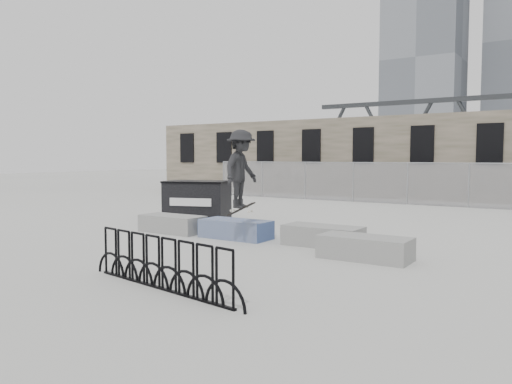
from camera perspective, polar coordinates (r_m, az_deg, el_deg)
ground at (r=13.55m, az=1.60°, el=-5.61°), size 120.00×120.00×0.00m
stone_wall at (r=28.49m, az=19.09°, el=3.77°), size 36.00×2.58×4.50m
chainlink_fence at (r=24.91m, az=16.90°, el=1.00°), size 22.06×0.06×2.02m
planter_far_left at (r=15.25m, az=-9.55°, el=-3.53°), size 2.00×0.90×0.52m
planter_center_left at (r=13.95m, az=-2.33°, el=-4.17°), size 2.00×0.90×0.52m
planter_center_right at (r=12.87m, az=7.65°, el=-4.90°), size 2.00×0.90×0.52m
planter_offset at (r=11.36m, az=12.34°, el=-6.14°), size 2.00×0.90×0.52m
dumpster at (r=17.60m, az=-6.73°, el=-1.03°), size 2.50×1.98×1.44m
bike_rack at (r=8.75m, az=-10.83°, el=-8.11°), size 4.00×0.70×0.90m
skateboarder at (r=12.83m, az=-1.71°, el=2.63°), size 0.83×1.34×2.23m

